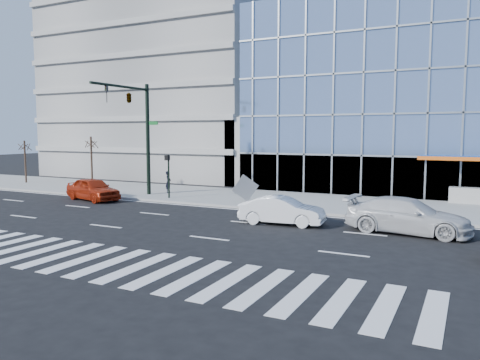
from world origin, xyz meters
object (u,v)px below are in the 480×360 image
Objects in this scene: ped_signal_post at (168,169)px; street_tree_near at (91,143)px; white_sedan at (282,210)px; red_sedan at (93,189)px; pedestrian at (168,182)px; tilted_panel at (245,188)px; white_suv at (407,216)px; street_tree_far at (25,146)px; traffic_signal at (135,111)px.

street_tree_near is at bearing 164.94° from ped_signal_post.
red_sedan is (-14.83, 2.11, 0.07)m from white_sedan.
ped_signal_post reaches higher than pedestrian.
street_tree_near reaches higher than tilted_panel.
white_sedan is 14.98m from red_sedan.
white_suv is 3.46× the size of pedestrian.
street_tree_far is 0.68× the size of white_suv.
traffic_signal is 7.96m from street_tree_near.
pedestrian is 1.25× the size of tilted_panel.
white_sedan is (12.70, -4.13, -5.45)m from traffic_signal.
traffic_signal reaches higher than ped_signal_post.
tilted_panel reaches higher than white_suv.
traffic_signal is 6.13m from red_sedan.
traffic_signal is 15.53m from street_tree_far.
street_tree_near is 1.09× the size of street_tree_far.
red_sedan is (-4.63, -2.40, -1.36)m from ped_signal_post.
red_sedan is 2.82× the size of pedestrian.
ped_signal_post reaches higher than red_sedan.
tilted_panel is at bearing -124.96° from pedestrian.
street_tree_far is (-17.50, 2.56, 1.30)m from ped_signal_post.
street_tree_near is at bearing 157.29° from traffic_signal.
red_sedan is at bearing 90.39° from white_suv.
ped_signal_post is at bearing -8.31° from street_tree_far.
street_tree_far reaches higher than pedestrian.
white_suv is 4.35× the size of tilted_panel.
pedestrian is (0.81, 2.76, -5.20)m from traffic_signal.
red_sedan is at bearing 161.00° from tilted_panel.
traffic_signal is at bearing 66.47° from white_sedan.
street_tree_near reaches higher than white_sedan.
street_tree_far is at bearing 139.20° from tilted_panel.
traffic_signal is 1.85× the size of white_sedan.
pedestrian is at bearing -17.25° from red_sedan.
traffic_signal reaches higher than white_sedan.
white_suv is 18.95m from pedestrian.
ped_signal_post is 17.73m from street_tree_far.
white_suv is 11.63m from tilted_panel.
white_suv is at bearing -10.79° from street_tree_far.
street_tree_near is 0.92× the size of red_sedan.
white_sedan is 2.65× the size of pedestrian.
street_tree_far reaches higher than white_suv.
traffic_signal is 1.74× the size of red_sedan.
street_tree_near is at bearing 58.78° from red_sedan.
street_tree_near is at bearing 0.00° from street_tree_far.
red_sedan is 10.67m from tilted_panel.
white_sedan is at bearing -14.31° from street_tree_far.
pedestrian is (-17.89, 6.26, 0.15)m from white_suv.
white_suv is 20.88m from red_sedan.
tilted_panel reaches higher than white_sedan.
ped_signal_post is 0.65× the size of red_sedan.
traffic_signal is 5.94m from pedestrian.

